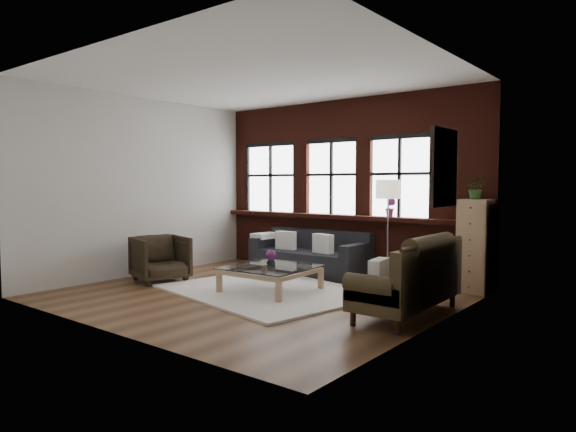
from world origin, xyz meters
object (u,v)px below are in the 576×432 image
Objects in this scene: coffee_table at (271,279)px; vase at (271,262)px; armchair at (160,259)px; drawer_chest at (475,246)px; dark_sofa at (309,252)px; floor_lamp at (388,228)px; vintage_settee at (407,276)px.

vase is at bearing -38.66° from coffee_table.
drawer_chest is at bearing -45.30° from armchair.
floor_lamp is at bearing -1.44° from dark_sofa.
vintage_settee is at bearing -66.97° from armchair.
floor_lamp is (1.12, 1.63, 0.46)m from vase.
coffee_table is (-2.24, 0.01, -0.30)m from vintage_settee.
vintage_settee is 1.53× the size of coffee_table.
drawer_chest is (0.21, 1.91, 0.21)m from vintage_settee.
dark_sofa reaches higher than armchair.
floor_lamp is at bearing 124.20° from vintage_settee.
armchair is 5.09m from drawer_chest.
dark_sofa is 2.96m from drawer_chest.
coffee_table is at bearing 141.34° from vase.
dark_sofa is 1.19× the size of floor_lamp.
armchair is (-4.28, -0.47, -0.11)m from vintage_settee.
dark_sofa is 2.61× the size of armchair.
drawer_chest is (2.93, 0.22, 0.31)m from dark_sofa.
vase is 0.10× the size of drawer_chest.
dark_sofa is 1.69m from floor_lamp.
coffee_table is at bearing 179.69° from vintage_settee.
dark_sofa is at bearing 148.24° from vintage_settee.
dark_sofa is 1.76m from coffee_table.
armchair is 2.10m from vase.
coffee_table is 8.77× the size of vase.
vintage_settee is at bearing -31.76° from dark_sofa.
armchair is at bearing -146.16° from floor_lamp.
vase is at bearing -124.39° from floor_lamp.
armchair is at bearing -125.75° from dark_sofa.
vase reaches higher than coffee_table.
vase is at bearing 179.69° from vintage_settee.
vase is at bearing -59.91° from armchair.
floor_lamp is (-1.12, 1.65, 0.43)m from vintage_settee.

